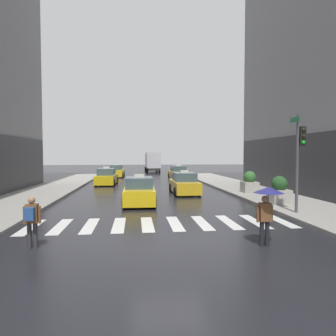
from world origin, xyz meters
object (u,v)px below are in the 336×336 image
pedestrian_with_umbrella (267,200)px  planter_near_corner (279,191)px  taxi_lead (139,192)px  taxi_second (184,184)px  taxi_third (107,177)px  box_truck (152,161)px  traffic_light_pole (299,149)px  pedestrian_with_backpack (32,218)px  taxi_fourth (178,173)px  taxi_fifth (117,172)px  planter_mid_block (250,183)px

pedestrian_with_umbrella → planter_near_corner: size_ratio=1.21×
taxi_lead → pedestrian_with_umbrella: bearing=-65.8°
taxi_second → taxi_third: size_ratio=0.99×
taxi_lead → box_truck: 32.14m
taxi_third → planter_near_corner: bearing=-50.6°
traffic_light_pole → taxi_lead: (-7.70, 4.42, -2.53)m
pedestrian_with_backpack → planter_near_corner: bearing=29.8°
traffic_light_pole → taxi_third: (-10.76, 16.29, -2.53)m
traffic_light_pole → box_truck: bearing=97.8°
taxi_third → box_truck: size_ratio=0.61×
pedestrian_with_umbrella → planter_near_corner: bearing=60.4°
taxi_fourth → taxi_second: bearing=-96.3°
taxi_fifth → planter_near_corner: bearing=-65.7°
taxi_second → pedestrian_with_umbrella: bearing=-87.8°
taxi_fifth → planter_mid_block: size_ratio=2.87×
taxi_lead → taxi_third: (-3.06, 11.87, 0.00)m
traffic_light_pole → planter_near_corner: 3.64m
box_truck → planter_mid_block: 29.26m
planter_near_corner → planter_mid_block: (0.21, 5.00, 0.00)m
taxi_fourth → planter_mid_block: taxi_fourth is taller
box_truck → planter_mid_block: box_truck is taller
taxi_fifth → planter_mid_block: bearing=-59.8°
taxi_lead → taxi_fifth: same height
taxi_fourth → pedestrian_with_backpack: size_ratio=2.79×
box_truck → taxi_fourth: bearing=-81.1°
traffic_light_pole → pedestrian_with_umbrella: 6.08m
taxi_fourth → taxi_fifth: bearing=149.1°
traffic_light_pole → taxi_fourth: (-2.74, 22.06, -2.53)m
taxi_lead → taxi_third: same height
taxi_second → pedestrian_with_umbrella: 13.26m
taxi_fourth → pedestrian_with_backpack: (-8.47, -25.97, 0.25)m
taxi_third → taxi_fifth: 10.37m
taxi_lead → pedestrian_with_umbrella: size_ratio=2.35×
taxi_third → planter_near_corner: taxi_third is taller
taxi_fourth → planter_near_corner: 19.59m
traffic_light_pole → planter_near_corner: size_ratio=3.00×
taxi_lead → planter_mid_block: size_ratio=2.86×
taxi_second → pedestrian_with_backpack: bearing=-119.0°
taxi_lead → pedestrian_with_umbrella: (4.00, -8.92, 0.79)m
planter_near_corner → planter_mid_block: bearing=87.6°
taxi_third → taxi_fourth: 9.88m
pedestrian_with_umbrella → taxi_fifth: bearing=102.1°
traffic_light_pole → taxi_fourth: 22.37m
taxi_third → taxi_fifth: (0.36, 10.36, 0.00)m
pedestrian_with_backpack → taxi_lead: bearing=67.1°
taxi_second → box_truck: size_ratio=0.60×
taxi_third → planter_near_corner: 17.57m
pedestrian_with_umbrella → box_truck: bearing=91.8°
taxi_third → taxi_fifth: size_ratio=1.00×
taxi_second → traffic_light_pole: bearing=-64.3°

